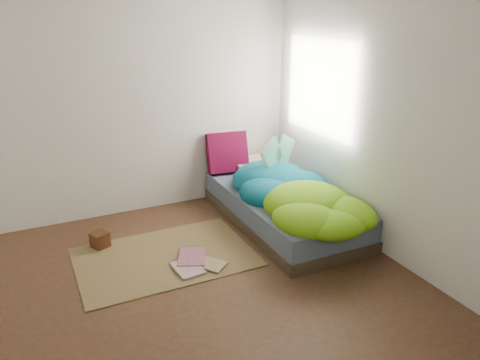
% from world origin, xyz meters
% --- Properties ---
extents(ground, '(3.50, 3.50, 0.00)m').
position_xyz_m(ground, '(0.00, 0.00, 0.00)').
color(ground, '#44281A').
rests_on(ground, ground).
extents(room_walls, '(3.54, 3.54, 2.62)m').
position_xyz_m(room_walls, '(0.01, 0.01, 1.63)').
color(room_walls, silver).
rests_on(room_walls, ground).
extents(bed, '(1.00, 2.00, 0.34)m').
position_xyz_m(bed, '(1.22, 0.72, 0.17)').
color(bed, '#32261B').
rests_on(bed, ground).
extents(duvet, '(0.96, 1.84, 0.34)m').
position_xyz_m(duvet, '(1.22, 0.50, 0.51)').
color(duvet, '#065269').
rests_on(duvet, bed).
extents(rug, '(1.60, 1.10, 0.01)m').
position_xyz_m(rug, '(-0.15, 0.55, 0.01)').
color(rug, brown).
rests_on(rug, ground).
extents(pillow_floral, '(0.53, 0.33, 0.12)m').
position_xyz_m(pillow_floral, '(1.32, 1.54, 0.40)').
color(pillow_floral, white).
rests_on(pillow_floral, bed).
extents(pillow_magenta, '(0.49, 0.21, 0.47)m').
position_xyz_m(pillow_magenta, '(0.98, 1.63, 0.58)').
color(pillow_magenta, '#51052F').
rests_on(pillow_magenta, bed).
extents(open_book, '(0.46, 0.25, 0.28)m').
position_xyz_m(open_book, '(1.30, 0.98, 0.82)').
color(open_book, green).
rests_on(open_book, duvet).
extents(wooden_box, '(0.19, 0.19, 0.15)m').
position_xyz_m(wooden_box, '(-0.66, 1.01, 0.09)').
color(wooden_box, '#3E1D0E').
rests_on(wooden_box, rug).
extents(floor_book_a, '(0.25, 0.32, 0.02)m').
position_xyz_m(floor_book_a, '(-0.15, 0.23, 0.02)').
color(floor_book_a, beige).
rests_on(floor_book_a, rug).
extents(floor_book_b, '(0.36, 0.41, 0.03)m').
position_xyz_m(floor_book_b, '(-0.06, 0.44, 0.03)').
color(floor_book_b, '#B1667F').
rests_on(floor_book_b, rug).
extents(floor_book_c, '(0.33, 0.34, 0.02)m').
position_xyz_m(floor_book_c, '(0.09, 0.16, 0.02)').
color(floor_book_c, tan).
rests_on(floor_book_c, rug).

